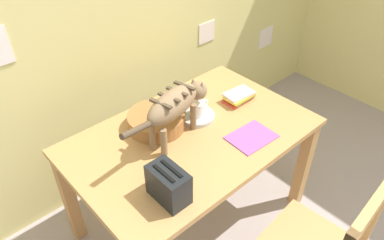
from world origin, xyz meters
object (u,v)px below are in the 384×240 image
coffee_mug (198,108)px  toaster (168,184)px  dining_table (192,145)px  cat (176,104)px  magazine (251,137)px  book_stack (239,96)px  saucer_bowl (197,116)px  wicker_basket (156,121)px

coffee_mug → toaster: (-0.52, -0.36, 0.02)m
dining_table → coffee_mug: bearing=35.3°
cat → toaster: cat is taller
magazine → book_stack: 0.37m
saucer_bowl → book_stack: 0.32m
saucer_bowl → coffee_mug: bearing=0.0°
cat → coffee_mug: cat is taller
cat → wicker_basket: cat is taller
book_stack → toaster: bearing=-159.2°
magazine → wicker_basket: size_ratio=0.78×
coffee_mug → wicker_basket: (-0.24, 0.10, -0.02)m
dining_table → toaster: (-0.39, -0.27, 0.17)m
toaster → dining_table: bearing=34.8°
dining_table → magazine: bearing=-47.4°
coffee_mug → magazine: 0.36m
saucer_bowl → book_stack: (0.32, -0.04, 0.02)m
cat → book_stack: cat is taller
magazine → book_stack: size_ratio=1.25×
wicker_basket → magazine: bearing=-52.2°
saucer_bowl → toaster: bearing=-144.9°
book_stack → wicker_basket: size_ratio=0.62×
toaster → wicker_basket: bearing=58.6°
coffee_mug → magazine: (0.10, -0.34, -0.07)m
dining_table → book_stack: bearing=6.0°
dining_table → wicker_basket: bearing=120.3°
magazine → toaster: bearing=-175.0°
dining_table → cat: cat is taller
dining_table → magazine: 0.35m
dining_table → toaster: bearing=-145.2°
toaster → book_stack: bearing=20.8°
dining_table → saucer_bowl: 0.18m
cat → magazine: cat is taller
magazine → cat: bearing=138.6°
cat → saucer_bowl: 0.29m
dining_table → cat: 0.32m
cat → toaster: size_ratio=3.28×
magazine → dining_table: bearing=135.4°
saucer_bowl → coffee_mug: size_ratio=1.56×
magazine → toaster: toaster is taller
book_stack → wicker_basket: (-0.56, 0.14, 0.01)m
coffee_mug → book_stack: (0.32, -0.04, -0.04)m
cat → dining_table: bearing=45.3°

